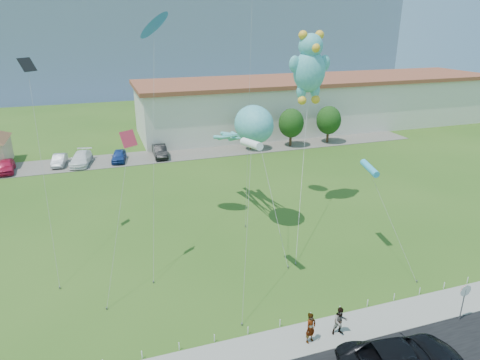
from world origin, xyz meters
name	(u,v)px	position (x,y,z in m)	size (l,w,h in m)	color
ground	(286,310)	(0.00, 0.00, 0.00)	(160.00, 160.00, 0.00)	#2E5618
sidewalk	(306,338)	(0.00, -2.75, 0.05)	(80.00, 2.50, 0.10)	gray
parking_strip	(179,154)	(0.00, 35.00, 0.03)	(70.00, 6.00, 0.06)	#59544C
hill_ridge	(123,37)	(0.00, 120.00, 12.50)	(160.00, 50.00, 25.00)	slate
warehouse	(320,102)	(26.00, 44.00, 4.12)	(61.00, 15.00, 8.20)	beige
stop_sign	(465,294)	(9.50, -4.21, 1.87)	(0.80, 0.07, 2.50)	slate
rope_fence	(295,320)	(0.00, -1.30, 0.25)	(26.05, 0.05, 0.50)	white
tree_near	(251,126)	(10.00, 34.00, 3.39)	(3.60, 3.60, 5.47)	#3F2B19
tree_mid	(291,123)	(16.00, 34.00, 3.39)	(3.60, 3.60, 5.47)	#3F2B19
tree_far	(329,120)	(22.00, 34.00, 3.39)	(3.60, 3.60, 5.47)	#3F2B19
suv	(403,360)	(3.35, -6.66, 0.96)	(2.98, 6.45, 1.79)	black
pedestrian_left	(311,328)	(0.04, -3.07, 1.02)	(0.67, 0.44, 1.84)	gray
pedestrian_right	(340,321)	(1.93, -3.05, 0.97)	(0.85, 0.66, 1.75)	gray
parked_car_red	(6,166)	(-20.86, 34.23, 0.81)	(1.78, 4.43, 1.51)	#B8163C
parked_car_silver	(59,160)	(-15.02, 35.12, 0.72)	(1.40, 4.03, 1.33)	#B2B1B9
parked_car_white	(81,159)	(-12.44, 34.55, 0.82)	(2.14, 5.26, 1.53)	white
parked_car_blue	(119,156)	(-7.87, 34.45, 0.76)	(1.66, 4.12, 1.40)	navy
parked_car_black	(160,151)	(-2.60, 34.64, 0.84)	(1.65, 4.74, 1.56)	black
octopus_kite	(249,130)	(1.96, 12.65, 8.45)	(3.05, 14.03, 10.69)	teal
teddy_bear_kite	(310,66)	(8.13, 14.26, 13.28)	(7.30, 10.96, 16.21)	teal
small_kite_white	(251,145)	(-1.01, 3.86, 9.71)	(2.40, 5.57, 10.23)	white
small_kite_black	(31,92)	(-14.12, 13.41, 12.20)	(1.35, 8.16, 14.46)	black
small_kite_cyan	(370,169)	(8.80, 5.13, 6.69)	(1.29, 6.46, 7.18)	#31A9DE
small_kite_pink	(126,156)	(-8.35, 7.65, 8.63)	(3.26, 5.22, 10.08)	#CF2E42
small_kite_blue	(154,31)	(-5.15, 14.13, 16.23)	(3.33, 9.49, 17.32)	blue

